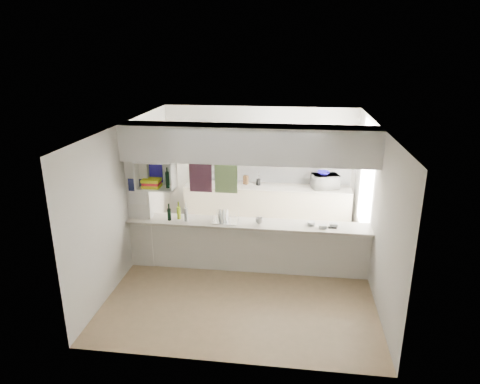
% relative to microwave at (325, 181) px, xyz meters
% --- Properties ---
extents(floor, '(4.80, 4.80, 0.00)m').
position_rel_microwave_xyz_m(floor, '(-1.44, -2.12, -1.07)').
color(floor, '#9C815A').
rests_on(floor, ground).
extents(ceiling, '(4.80, 4.80, 0.00)m').
position_rel_microwave_xyz_m(ceiling, '(-1.44, -2.12, 1.53)').
color(ceiling, white).
rests_on(ceiling, wall_back).
extents(wall_back, '(4.20, 0.00, 4.20)m').
position_rel_microwave_xyz_m(wall_back, '(-1.44, 0.28, 0.23)').
color(wall_back, silver).
rests_on(wall_back, floor).
extents(wall_left, '(0.00, 4.80, 4.80)m').
position_rel_microwave_xyz_m(wall_left, '(-3.54, -2.12, 0.23)').
color(wall_left, silver).
rests_on(wall_left, floor).
extents(wall_right, '(0.00, 4.80, 4.80)m').
position_rel_microwave_xyz_m(wall_right, '(0.66, -2.12, 0.23)').
color(wall_right, silver).
rests_on(wall_right, floor).
extents(servery_partition, '(4.20, 0.50, 2.60)m').
position_rel_microwave_xyz_m(servery_partition, '(-1.61, -2.12, 0.59)').
color(servery_partition, silver).
rests_on(servery_partition, floor).
extents(cubby_shelf, '(0.65, 0.35, 0.50)m').
position_rel_microwave_xyz_m(cubby_shelf, '(-3.01, -2.18, 0.64)').
color(cubby_shelf, white).
rests_on(cubby_shelf, bulkhead).
extents(kitchen_run, '(3.60, 0.63, 2.24)m').
position_rel_microwave_xyz_m(kitchen_run, '(-1.28, 0.02, -0.25)').
color(kitchen_run, beige).
rests_on(kitchen_run, floor).
extents(microwave, '(0.63, 0.50, 0.30)m').
position_rel_microwave_xyz_m(microwave, '(0.00, 0.00, 0.00)').
color(microwave, white).
rests_on(microwave, bench_top).
extents(bowl, '(0.27, 0.27, 0.07)m').
position_rel_microwave_xyz_m(bowl, '(-0.05, -0.01, 0.18)').
color(bowl, '#130B80').
rests_on(bowl, microwave).
extents(dish_rack, '(0.43, 0.33, 0.23)m').
position_rel_microwave_xyz_m(dish_rack, '(-1.82, -2.13, -0.06)').
color(dish_rack, silver).
rests_on(dish_rack, breakfast_bar).
extents(cup, '(0.18, 0.18, 0.11)m').
position_rel_microwave_xyz_m(cup, '(-1.23, -2.17, -0.08)').
color(cup, white).
rests_on(cup, dish_rack).
extents(wine_bottles, '(0.37, 0.15, 0.33)m').
position_rel_microwave_xyz_m(wine_bottles, '(-2.64, -2.16, -0.03)').
color(wine_bottles, black).
rests_on(wine_bottles, breakfast_bar).
extents(plastic_tubs, '(0.50, 0.21, 0.07)m').
position_rel_microwave_xyz_m(plastic_tubs, '(-0.19, -2.13, -0.12)').
color(plastic_tubs, silver).
rests_on(plastic_tubs, breakfast_bar).
extents(utensil_jar, '(0.10, 0.10, 0.13)m').
position_rel_microwave_xyz_m(utensil_jar, '(-1.44, 0.03, -0.08)').
color(utensil_jar, black).
rests_on(utensil_jar, bench_top).
extents(knife_block, '(0.12, 0.11, 0.19)m').
position_rel_microwave_xyz_m(knife_block, '(-1.72, 0.06, -0.06)').
color(knife_block, brown).
rests_on(knife_block, bench_top).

